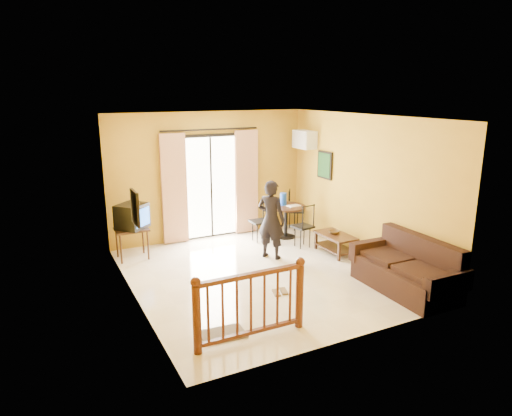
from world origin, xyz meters
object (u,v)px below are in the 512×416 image
dining_table (286,213)px  television (132,216)px  coffee_table (335,241)px  standing_person (271,220)px  sofa (408,271)px

dining_table → television: bearing=176.6°
coffee_table → standing_person: bearing=163.8°
dining_table → standing_person: 1.36m
dining_table → coffee_table: dining_table is taller
coffee_table → sofa: sofa is taller
dining_table → sofa: sofa is taller
dining_table → sofa: bearing=-83.5°
television → sofa: bearing=-86.1°
coffee_table → standing_person: standing_person is taller
sofa → television: bearing=137.5°
dining_table → coffee_table: (0.37, -1.36, -0.31)m
coffee_table → sofa: bearing=-89.8°
dining_table → coffee_table: size_ratio=0.98×
television → dining_table: bearing=-46.0°
television → coffee_table: bearing=-65.3°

